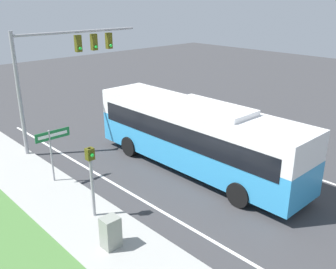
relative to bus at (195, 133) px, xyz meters
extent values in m
plane|color=#38383A|center=(-0.15, -2.85, -1.89)|extent=(80.00, 80.00, 0.00)
cube|color=#9E9E99|center=(-6.35, -2.85, -1.83)|extent=(2.80, 80.00, 0.12)
cube|color=silver|center=(-3.75, -2.85, -1.89)|extent=(0.14, 30.00, 0.01)
cube|color=silver|center=(3.45, -2.85, -1.89)|extent=(0.14, 30.00, 0.01)
cube|color=#3393D1|center=(0.00, 0.01, -0.72)|extent=(2.58, 11.43, 1.54)
cube|color=white|center=(0.00, 0.01, 0.68)|extent=(2.58, 11.43, 1.26)
cube|color=black|center=(0.00, 0.01, 0.25)|extent=(2.62, 10.52, 0.95)
cube|color=white|center=(0.00, -0.84, 1.43)|extent=(1.81, 4.00, 0.24)
cylinder|color=black|center=(-1.24, 3.56, -1.37)|extent=(0.28, 1.05, 1.05)
cylinder|color=black|center=(1.24, 3.56, -1.37)|extent=(0.28, 1.05, 1.05)
cylinder|color=black|center=(-1.24, -3.53, -1.37)|extent=(0.28, 1.05, 1.05)
cylinder|color=black|center=(1.24, -3.53, -1.37)|extent=(0.28, 1.05, 1.05)
cylinder|color=#939399|center=(-5.20, 7.30, 1.32)|extent=(0.20, 0.20, 6.43)
cylinder|color=#939399|center=(-1.53, 7.30, 4.29)|extent=(7.33, 0.14, 0.14)
cube|color=#47470F|center=(-1.63, 7.30, 3.67)|extent=(0.32, 0.28, 0.90)
sphere|color=#1ED838|center=(-1.63, 7.12, 3.42)|extent=(0.18, 0.18, 0.18)
cube|color=#47470F|center=(-0.62, 7.30, 3.67)|extent=(0.32, 0.28, 0.90)
sphere|color=#1ED838|center=(-0.62, 7.12, 3.42)|extent=(0.18, 0.18, 0.18)
cube|color=#47470F|center=(0.39, 7.30, 3.67)|extent=(0.32, 0.28, 0.90)
sphere|color=#1ED838|center=(0.39, 7.12, 3.42)|extent=(0.18, 0.18, 0.18)
cylinder|color=#939399|center=(-5.91, -0.29, -0.46)|extent=(0.12, 0.12, 2.88)
cube|color=#47470F|center=(-5.91, -0.29, 0.76)|extent=(0.28, 0.24, 0.44)
sphere|color=#1ED838|center=(-5.91, -0.44, 0.76)|extent=(0.14, 0.14, 0.14)
cylinder|color=#939399|center=(-5.65, 3.42, -0.63)|extent=(0.08, 0.08, 2.53)
cube|color=#196B33|center=(-5.49, 3.42, 0.38)|extent=(1.61, 0.03, 0.40)
cube|color=white|center=(-5.49, 3.40, 0.38)|extent=(1.37, 0.01, 0.14)
cube|color=gray|center=(-6.56, -2.30, -1.23)|extent=(0.58, 0.51, 1.10)
camera|label=1|loc=(-12.33, -11.17, 6.04)|focal=40.00mm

